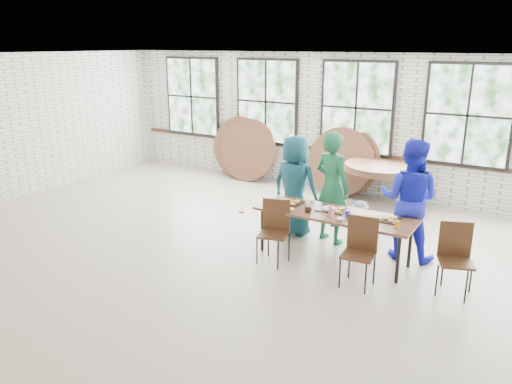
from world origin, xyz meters
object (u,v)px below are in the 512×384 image
at_px(dining_table, 334,216).
at_px(chair_near_right, 360,245).
at_px(chair_near_left, 275,226).
at_px(storage_table, 382,173).

height_order(dining_table, chair_near_right, chair_near_right).
height_order(chair_near_left, chair_near_right, same).
bearing_deg(dining_table, chair_near_right, -42.58).
height_order(chair_near_left, storage_table, chair_near_left).
relative_size(dining_table, chair_near_right, 2.53).
bearing_deg(storage_table, chair_near_right, -78.18).
height_order(dining_table, storage_table, same).
xyz_separation_m(dining_table, storage_table, (-0.22, 2.92, -0.00)).
bearing_deg(chair_near_right, chair_near_left, 171.72).
relative_size(chair_near_left, storage_table, 0.52).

